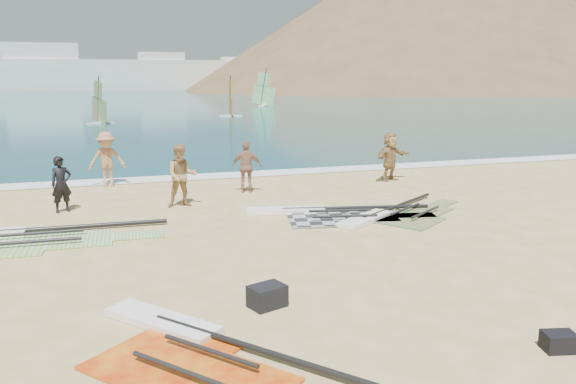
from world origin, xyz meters
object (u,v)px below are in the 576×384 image
object	(u,v)px
rig_green	(20,238)
beachgoer_mid	(107,159)
gear_bag_far	(559,342)
rig_grey	(324,214)
person_wetsuit	(61,184)
beachgoer_back	(247,167)
rig_red	(190,348)
beachgoer_left	(182,176)
gear_bag_near	(267,296)
rig_orange	(396,215)
beachgoer_right	(390,157)

from	to	relation	value
rig_green	beachgoer_mid	distance (m)	6.85
gear_bag_far	rig_grey	bearing A→B (deg)	92.33
person_wetsuit	beachgoer_back	distance (m)	5.99
rig_red	beachgoer_left	distance (m)	9.55
gear_bag_near	gear_bag_far	world-z (taller)	gear_bag_near
gear_bag_far	person_wetsuit	bearing A→B (deg)	123.67
rig_green	rig_red	world-z (taller)	rig_green
rig_red	person_wetsuit	bearing A→B (deg)	153.72
rig_orange	gear_bag_far	xyz separation A→B (m)	(-1.56, -7.88, 0.09)
beachgoer_back	beachgoer_right	bearing A→B (deg)	-155.60
beachgoer_mid	beachgoer_right	xyz separation A→B (m)	(10.36, -2.03, -0.07)
rig_orange	gear_bag_far	size ratio (longest dim) A/B	10.51
beachgoer_back	beachgoer_right	world-z (taller)	beachgoer_right
rig_orange	gear_bag_near	distance (m)	7.27
rig_orange	person_wetsuit	size ratio (longest dim) A/B	2.94
rig_green	beachgoer_right	world-z (taller)	beachgoer_right
gear_bag_far	person_wetsuit	size ratio (longest dim) A/B	0.28
rig_red	rig_grey	bearing A→B (deg)	105.38
rig_green	gear_bag_near	world-z (taller)	gear_bag_near
beachgoer_mid	beachgoer_right	world-z (taller)	beachgoer_mid
rig_grey	rig_red	xyz separation A→B (m)	(-4.84, -7.03, -0.00)
rig_orange	rig_red	bearing A→B (deg)	-170.97
rig_orange	beachgoer_left	bearing A→B (deg)	116.95
rig_green	beachgoer_mid	bearing A→B (deg)	73.61
beachgoer_left	beachgoer_mid	world-z (taller)	beachgoer_mid
gear_bag_near	beachgoer_left	distance (m)	8.26
rig_green	beachgoer_mid	world-z (taller)	beachgoer_mid
person_wetsuit	beachgoer_back	size ratio (longest dim) A/B	0.93
beachgoer_left	gear_bag_near	bearing A→B (deg)	-85.05
rig_green	rig_orange	world-z (taller)	rig_green
gear_bag_near	beachgoer_right	distance (m)	12.82
beachgoer_back	rig_red	bearing A→B (deg)	91.67
beachgoer_mid	beachgoer_right	distance (m)	10.55
rig_grey	gear_bag_far	xyz separation A→B (m)	(0.35, -8.65, 0.09)
gear_bag_far	person_wetsuit	world-z (taller)	person_wetsuit
rig_red	beachgoer_right	world-z (taller)	beachgoer_right
beachgoer_back	gear_bag_far	bearing A→B (deg)	117.11
beachgoer_mid	beachgoer_back	distance (m)	5.25
person_wetsuit	beachgoer_mid	world-z (taller)	beachgoer_mid
gear_bag_far	person_wetsuit	distance (m)	13.73
rig_red	beachgoer_right	distance (m)	14.73
gear_bag_far	beachgoer_right	xyz separation A→B (m)	(4.05, 13.06, 0.79)
rig_red	beachgoer_mid	bearing A→B (deg)	144.64
beachgoer_right	rig_grey	bearing A→B (deg)	-157.27
gear_bag_near	beachgoer_left	bearing A→B (deg)	93.07
rig_green	beachgoer_left	distance (m)	5.02
person_wetsuit	beachgoer_right	distance (m)	11.76
rig_red	person_wetsuit	xyz separation A→B (m)	(-2.41, 9.80, 0.79)
gear_bag_far	beachgoer_left	world-z (taller)	beachgoer_left
beachgoer_left	beachgoer_back	distance (m)	2.82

